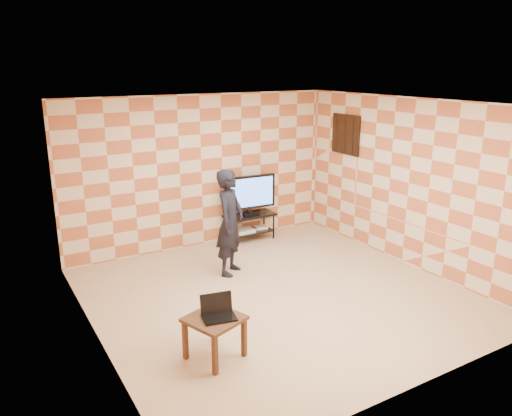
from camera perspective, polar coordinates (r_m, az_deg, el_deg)
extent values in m
plane|color=tan|center=(7.27, 2.45, -9.89)|extent=(5.00, 5.00, 0.00)
cube|color=beige|center=(8.92, -6.24, 4.16)|extent=(5.00, 0.02, 2.70)
cube|color=beige|center=(5.00, 18.52, -6.33)|extent=(5.00, 0.02, 2.70)
cube|color=beige|center=(5.86, -18.37, -3.00)|extent=(0.02, 5.00, 2.70)
cube|color=beige|center=(8.38, 17.06, 2.76)|extent=(0.02, 5.00, 2.70)
cube|color=white|center=(6.55, 2.73, 11.84)|extent=(5.00, 5.00, 0.02)
cube|color=black|center=(9.35, 10.22, 8.28)|extent=(0.04, 0.72, 0.72)
cube|color=black|center=(9.35, 10.22, 8.28)|extent=(0.04, 0.03, 0.68)
cube|color=black|center=(9.35, 10.22, 8.28)|extent=(0.04, 0.68, 0.03)
cube|color=black|center=(9.27, -0.73, -0.84)|extent=(0.96, 0.43, 0.04)
cube|color=black|center=(9.37, -0.73, -2.71)|extent=(0.86, 0.38, 0.03)
cylinder|color=black|center=(9.00, -2.51, -2.92)|extent=(0.03, 0.03, 0.50)
cylinder|color=black|center=(9.29, -3.51, -2.31)|extent=(0.03, 0.03, 0.50)
cylinder|color=black|center=(9.41, 2.02, -2.06)|extent=(0.03, 0.03, 0.50)
cylinder|color=black|center=(9.69, 0.92, -1.51)|extent=(0.03, 0.03, 0.50)
cube|color=black|center=(9.26, -0.73, -0.63)|extent=(0.31, 0.21, 0.03)
cube|color=black|center=(9.24, -0.74, -0.28)|extent=(0.08, 0.06, 0.09)
cube|color=black|center=(9.15, -0.74, 1.83)|extent=(1.01, 0.14, 0.62)
cube|color=#447EEF|center=(9.12, -0.62, 1.79)|extent=(0.90, 0.07, 0.53)
cube|color=silver|center=(9.27, -1.42, -2.63)|extent=(0.39, 0.28, 0.06)
cube|color=silver|center=(9.49, 0.55, -2.22)|extent=(0.25, 0.20, 0.05)
cube|color=#341D10|center=(5.66, -4.79, -12.52)|extent=(0.71, 0.71, 0.04)
cube|color=#341D10|center=(5.51, -4.71, -16.44)|extent=(0.06, 0.06, 0.46)
cube|color=#341D10|center=(5.80, -8.09, -14.74)|extent=(0.06, 0.06, 0.46)
cube|color=#341D10|center=(5.79, -1.37, -14.59)|extent=(0.06, 0.06, 0.46)
cube|color=#341D10|center=(6.07, -4.75, -13.10)|extent=(0.06, 0.06, 0.46)
cube|color=black|center=(5.62, -4.23, -12.38)|extent=(0.41, 0.32, 0.02)
cube|color=black|center=(5.68, -4.59, -10.76)|extent=(0.37, 0.13, 0.23)
imported|color=black|center=(7.71, -2.99, -1.65)|extent=(0.72, 0.70, 1.67)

